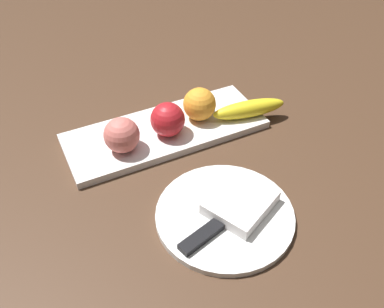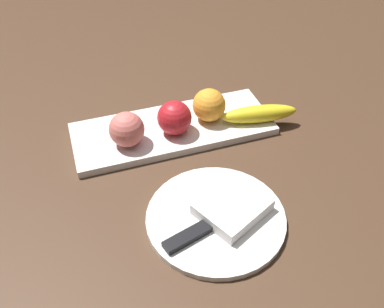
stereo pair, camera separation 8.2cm
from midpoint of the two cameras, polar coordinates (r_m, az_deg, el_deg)
name	(u,v)px [view 2 (the right image)]	position (r m, az deg, el deg)	size (l,w,h in m)	color
ground_plane	(191,131)	(0.95, 2.28, 2.98)	(2.40, 2.40, 0.00)	#462E1E
fruit_tray	(173,129)	(0.94, -0.08, 3.29)	(0.44, 0.17, 0.02)	white
apple	(174,118)	(0.90, 0.23, 4.80)	(0.07, 0.07, 0.07)	red
banana	(259,114)	(0.96, 11.48, 5.23)	(0.17, 0.04, 0.04)	yellow
orange_near_apple	(209,105)	(0.94, 4.83, 6.47)	(0.07, 0.07, 0.07)	orange
peach	(127,129)	(0.88, -6.14, 3.20)	(0.07, 0.07, 0.07)	#D46B63
dinner_plate	(216,218)	(0.77, 6.30, -8.72)	(0.25, 0.25, 0.01)	white
folded_napkin	(232,207)	(0.77, 8.57, -7.23)	(0.12, 0.10, 0.02)	white
knife	(195,233)	(0.73, 3.73, -10.70)	(0.18, 0.07, 0.01)	silver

